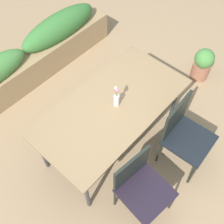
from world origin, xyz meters
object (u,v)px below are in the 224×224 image
planter_box (27,60)px  flower_vase (116,98)px  potted_plant (203,64)px  dining_table (112,108)px  chair_near_left (141,185)px  chair_near_right (184,132)px

planter_box → flower_vase: bearing=-89.3°
potted_plant → dining_table: bearing=172.5°
flower_vase → planter_box: flower_vase is taller
flower_vase → planter_box: size_ratio=0.10×
chair_near_left → planter_box: size_ratio=0.29×
flower_vase → chair_near_left: bearing=-121.4°
flower_vase → dining_table: bearing=149.6°
dining_table → chair_near_right: size_ratio=1.87×
flower_vase → planter_box: bearing=90.7°
chair_near_right → potted_plant: 1.47m
chair_near_right → flower_vase: 0.88m
dining_table → chair_near_right: 0.86m
chair_near_right → potted_plant: bearing=-162.7°
potted_plant → chair_near_right: bearing=-159.9°
chair_near_left → planter_box: 2.46m
planter_box → potted_plant: size_ratio=5.74×
chair_near_right → flower_vase: (-0.36, 0.71, 0.37)m
flower_vase → potted_plant: bearing=-6.9°
dining_table → chair_near_left: (-0.39, -0.74, -0.24)m
chair_near_left → potted_plant: (2.15, 0.51, -0.23)m
dining_table → chair_near_left: chair_near_left is taller
chair_near_left → flower_vase: flower_vase is taller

